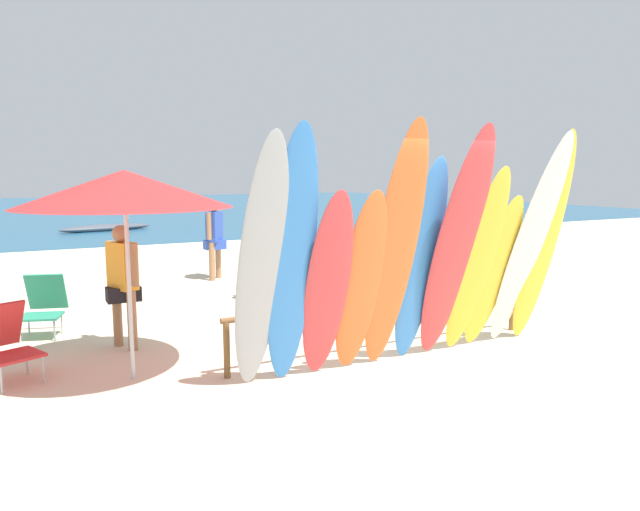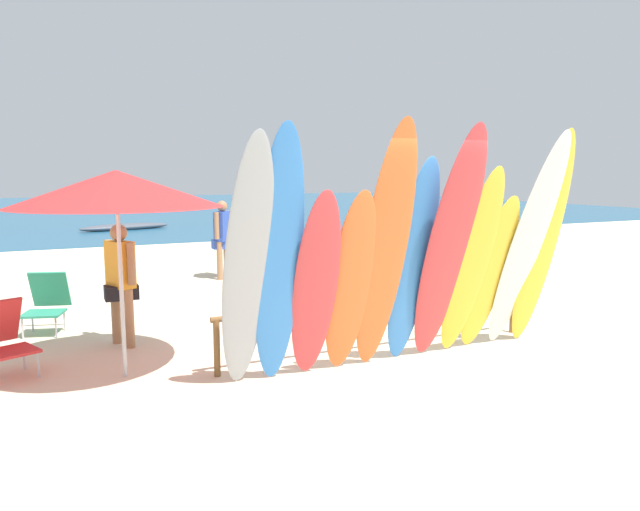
{
  "view_description": "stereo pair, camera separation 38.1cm",
  "coord_description": "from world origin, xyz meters",
  "px_view_note": "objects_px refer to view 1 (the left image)",
  "views": [
    {
      "loc": [
        -3.98,
        -5.77,
        2.16
      ],
      "look_at": [
        0.0,
        1.8,
        0.96
      ],
      "focal_mm": 32.82,
      "sensor_mm": 36.0,
      "label": 1
    },
    {
      "loc": [
        -3.64,
        -5.94,
        2.16
      ],
      "look_at": [
        0.0,
        1.8,
        0.96
      ],
      "focal_mm": 32.82,
      "sensor_mm": 36.0,
      "label": 2
    }
  ],
  "objects_px": {
    "surfboard_yellow_8": "(493,273)",
    "beach_umbrella": "(125,189)",
    "beachgoer_by_water": "(269,252)",
    "beachgoer_midbeach": "(123,278)",
    "surfboard_white_9": "(530,243)",
    "distant_boat": "(106,228)",
    "surfboard_rack": "(389,308)",
    "beachgoer_near_rack": "(214,234)",
    "surfboard_grey_0": "(261,266)",
    "surfboard_yellow_7": "(477,263)",
    "beach_chair_red": "(5,340)",
    "surfboard_blue_1": "(292,260)",
    "surfboard_orange_4": "(395,250)",
    "surfboard_red_6": "(456,247)",
    "beach_chair_blue": "(44,304)",
    "surfboard_yellow_10": "(543,239)",
    "surfboard_red_2": "(327,287)",
    "beachgoer_photographing": "(405,230)",
    "surfboard_orange_3": "(361,284)",
    "surfboard_blue_5": "(421,262)"
  },
  "relations": [
    {
      "from": "surfboard_blue_1",
      "to": "surfboard_orange_4",
      "type": "xyz_separation_m",
      "value": [
        1.16,
        -0.08,
        0.04
      ]
    },
    {
      "from": "surfboard_rack",
      "to": "beachgoer_near_rack",
      "type": "height_order",
      "value": "beachgoer_near_rack"
    },
    {
      "from": "surfboard_white_9",
      "to": "beachgoer_midbeach",
      "type": "relative_size",
      "value": 1.82
    },
    {
      "from": "beach_chair_blue",
      "to": "surfboard_blue_1",
      "type": "bearing_deg",
      "value": -40.67
    },
    {
      "from": "surfboard_orange_3",
      "to": "surfboard_white_9",
      "type": "xyz_separation_m",
      "value": [
        2.35,
        -0.1,
        0.32
      ]
    },
    {
      "from": "beachgoer_by_water",
      "to": "beachgoer_midbeach",
      "type": "height_order",
      "value": "beachgoer_midbeach"
    },
    {
      "from": "beachgoer_by_water",
      "to": "beach_umbrella",
      "type": "height_order",
      "value": "beach_umbrella"
    },
    {
      "from": "surfboard_white_9",
      "to": "beachgoer_near_rack",
      "type": "relative_size",
      "value": 1.74
    },
    {
      "from": "beachgoer_midbeach",
      "to": "beach_chair_red",
      "type": "xyz_separation_m",
      "value": [
        -1.3,
        -0.6,
        -0.46
      ]
    },
    {
      "from": "beachgoer_midbeach",
      "to": "surfboard_yellow_8",
      "type": "bearing_deg",
      "value": -143.58
    },
    {
      "from": "surfboard_white_9",
      "to": "surfboard_yellow_8",
      "type": "bearing_deg",
      "value": 156.21
    },
    {
      "from": "surfboard_red_2",
      "to": "beachgoer_photographing",
      "type": "xyz_separation_m",
      "value": [
        4.56,
        4.96,
        -0.03
      ]
    },
    {
      "from": "surfboard_yellow_8",
      "to": "distant_boat",
      "type": "distance_m",
      "value": 18.2
    },
    {
      "from": "surfboard_orange_4",
      "to": "surfboard_yellow_8",
      "type": "bearing_deg",
      "value": 10.24
    },
    {
      "from": "surfboard_blue_1",
      "to": "surfboard_yellow_7",
      "type": "height_order",
      "value": "surfboard_blue_1"
    },
    {
      "from": "surfboard_grey_0",
      "to": "surfboard_red_6",
      "type": "bearing_deg",
      "value": -4.92
    },
    {
      "from": "beach_chair_blue",
      "to": "beachgoer_midbeach",
      "type": "bearing_deg",
      "value": -35.35
    },
    {
      "from": "beachgoer_near_rack",
      "to": "beach_chair_red",
      "type": "relative_size",
      "value": 1.94
    },
    {
      "from": "beachgoer_near_rack",
      "to": "beach_chair_red",
      "type": "distance_m",
      "value": 6.07
    },
    {
      "from": "beachgoer_near_rack",
      "to": "beachgoer_by_water",
      "type": "xyz_separation_m",
      "value": [
        0.11,
        -2.61,
        -0.06
      ]
    },
    {
      "from": "distant_boat",
      "to": "surfboard_red_6",
      "type": "bearing_deg",
      "value": -85.92
    },
    {
      "from": "beach_umbrella",
      "to": "surfboard_blue_5",
      "type": "bearing_deg",
      "value": -18.34
    },
    {
      "from": "surfboard_white_9",
      "to": "surfboard_yellow_10",
      "type": "relative_size",
      "value": 1.01
    },
    {
      "from": "surfboard_grey_0",
      "to": "surfboard_orange_4",
      "type": "height_order",
      "value": "surfboard_orange_4"
    },
    {
      "from": "surfboard_grey_0",
      "to": "beachgoer_by_water",
      "type": "distance_m",
      "value": 4.13
    },
    {
      "from": "surfboard_rack",
      "to": "beachgoer_near_rack",
      "type": "bearing_deg",
      "value": 93.65
    },
    {
      "from": "beach_chair_red",
      "to": "surfboard_yellow_10",
      "type": "bearing_deg",
      "value": -38.39
    },
    {
      "from": "beach_chair_red",
      "to": "surfboard_grey_0",
      "type": "bearing_deg",
      "value": -59.32
    },
    {
      "from": "beach_chair_red",
      "to": "surfboard_red_2",
      "type": "bearing_deg",
      "value": -52.01
    },
    {
      "from": "surfboard_grey_0",
      "to": "beachgoer_midbeach",
      "type": "xyz_separation_m",
      "value": [
        -0.93,
        2.24,
        -0.39
      ]
    },
    {
      "from": "surfboard_red_6",
      "to": "surfboard_yellow_10",
      "type": "xyz_separation_m",
      "value": [
        1.49,
        0.09,
        -0.0
      ]
    },
    {
      "from": "surfboard_yellow_8",
      "to": "beach_umbrella",
      "type": "xyz_separation_m",
      "value": [
        -4.11,
        0.98,
        1.04
      ]
    },
    {
      "from": "surfboard_blue_1",
      "to": "beachgoer_near_rack",
      "type": "xyz_separation_m",
      "value": [
        1.23,
        6.38,
        -0.39
      ]
    },
    {
      "from": "surfboard_white_9",
      "to": "distant_boat",
      "type": "height_order",
      "value": "surfboard_white_9"
    },
    {
      "from": "surfboard_grey_0",
      "to": "surfboard_red_6",
      "type": "relative_size",
      "value": 0.94
    },
    {
      "from": "beach_chair_blue",
      "to": "beach_chair_red",
      "type": "bearing_deg",
      "value": -86.86
    },
    {
      "from": "surfboard_yellow_7",
      "to": "surfboard_grey_0",
      "type": "bearing_deg",
      "value": 178.02
    },
    {
      "from": "surfboard_grey_0",
      "to": "beachgoer_near_rack",
      "type": "xyz_separation_m",
      "value": [
        1.54,
        6.37,
        -0.35
      ]
    },
    {
      "from": "surfboard_blue_1",
      "to": "beachgoer_midbeach",
      "type": "bearing_deg",
      "value": 124.14
    },
    {
      "from": "beach_chair_blue",
      "to": "beach_umbrella",
      "type": "xyz_separation_m",
      "value": [
        0.73,
        -2.33,
        1.58
      ]
    },
    {
      "from": "surfboard_red_6",
      "to": "beachgoer_near_rack",
      "type": "height_order",
      "value": "surfboard_red_6"
    },
    {
      "from": "surfboard_rack",
      "to": "surfboard_grey_0",
      "type": "height_order",
      "value": "surfboard_grey_0"
    },
    {
      "from": "beachgoer_near_rack",
      "to": "beach_chair_blue",
      "type": "distance_m",
      "value": 4.5
    },
    {
      "from": "beachgoer_photographing",
      "to": "beachgoer_near_rack",
      "type": "relative_size",
      "value": 1.05
    },
    {
      "from": "surfboard_yellow_10",
      "to": "beachgoer_near_rack",
      "type": "bearing_deg",
      "value": 110.39
    },
    {
      "from": "surfboard_orange_3",
      "to": "surfboard_blue_5",
      "type": "height_order",
      "value": "surfboard_blue_5"
    },
    {
      "from": "surfboard_yellow_7",
      "to": "surfboard_yellow_8",
      "type": "height_order",
      "value": "surfboard_yellow_7"
    },
    {
      "from": "surfboard_yellow_8",
      "to": "beach_umbrella",
      "type": "relative_size",
      "value": 0.92
    },
    {
      "from": "surfboard_orange_3",
      "to": "surfboard_yellow_7",
      "type": "xyz_separation_m",
      "value": [
        1.56,
        -0.05,
        0.12
      ]
    },
    {
      "from": "surfboard_rack",
      "to": "surfboard_blue_1",
      "type": "bearing_deg",
      "value": -158.22
    }
  ]
}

